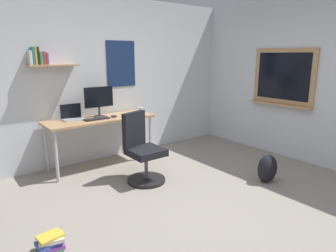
{
  "coord_description": "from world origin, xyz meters",
  "views": [
    {
      "loc": [
        -2.17,
        -2.09,
        1.7
      ],
      "look_at": [
        -0.01,
        0.73,
        0.85
      ],
      "focal_mm": 32.09,
      "sensor_mm": 36.0,
      "label": 1
    }
  ],
  "objects": [
    {
      "name": "backpack",
      "position": [
        1.23,
        0.12,
        0.19
      ],
      "size": [
        0.32,
        0.22,
        0.38
      ],
      "primitive_type": "ellipsoid",
      "color": "black",
      "rests_on": "ground"
    },
    {
      "name": "office_chair",
      "position": [
        -0.09,
        1.19,
        0.41
      ],
      "size": [
        0.52,
        0.55,
        0.95
      ],
      "color": "black",
      "rests_on": "ground"
    },
    {
      "name": "coffee_mug",
      "position": [
        0.44,
        2.06,
        0.8
      ],
      "size": [
        0.08,
        0.08,
        0.09
      ],
      "primitive_type": "cylinder",
      "color": "silver",
      "rests_on": "desk"
    },
    {
      "name": "ground_plane",
      "position": [
        0.0,
        0.0,
        0.0
      ],
      "size": [
        5.2,
        5.2,
        0.0
      ],
      "primitive_type": "plane",
      "color": "gray",
      "rests_on": "ground"
    },
    {
      "name": "desk",
      "position": [
        -0.28,
        2.08,
        0.68
      ],
      "size": [
        1.64,
        0.58,
        0.76
      ],
      "color": "tan",
      "rests_on": "ground"
    },
    {
      "name": "wall_back",
      "position": [
        -0.01,
        2.45,
        1.3
      ],
      "size": [
        5.0,
        0.3,
        2.6
      ],
      "color": "silver",
      "rests_on": "ground"
    },
    {
      "name": "monitor_primary",
      "position": [
        -0.24,
        2.17,
        1.03
      ],
      "size": [
        0.46,
        0.17,
        0.46
      ],
      "color": "#38383D",
      "rests_on": "desk"
    },
    {
      "name": "keyboard",
      "position": [
        -0.36,
        2.01,
        0.77
      ],
      "size": [
        0.37,
        0.13,
        0.02
      ],
      "primitive_type": "cube",
      "color": "black",
      "rests_on": "desk"
    },
    {
      "name": "laptop",
      "position": [
        -0.65,
        2.22,
        0.81
      ],
      "size": [
        0.31,
        0.21,
        0.23
      ],
      "color": "#ADAFB5",
      "rests_on": "desk"
    },
    {
      "name": "computer_mouse",
      "position": [
        -0.08,
        2.01,
        0.77
      ],
      "size": [
        0.1,
        0.06,
        0.03
      ],
      "primitive_type": "ellipsoid",
      "color": "#262628",
      "rests_on": "desk"
    },
    {
      "name": "wall_right",
      "position": [
        2.45,
        0.03,
        1.3
      ],
      "size": [
        0.22,
        5.0,
        2.6
      ],
      "color": "silver",
      "rests_on": "ground"
    },
    {
      "name": "book_stack_on_floor",
      "position": [
        -1.57,
        0.4,
        0.08
      ],
      "size": [
        0.26,
        0.2,
        0.15
      ],
      "color": "#3D934C",
      "rests_on": "ground"
    }
  ]
}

